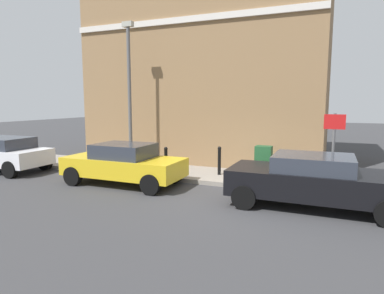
{
  "coord_description": "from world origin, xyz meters",
  "views": [
    {
      "loc": [
        -9.42,
        -2.3,
        2.79
      ],
      "look_at": [
        1.35,
        2.28,
        1.2
      ],
      "focal_mm": 31.29,
      "sensor_mm": 36.0,
      "label": 1
    }
  ],
  "objects_px": {
    "car_black": "(314,180)",
    "utility_cabinet": "(263,164)",
    "bollard_far_kerb": "(166,160)",
    "street_sign": "(334,140)",
    "bollard_near_cabinet": "(219,160)",
    "lamppost": "(129,89)",
    "car_yellow": "(124,163)",
    "car_white": "(2,153)"
  },
  "relations": [
    {
      "from": "bollard_far_kerb",
      "to": "car_white",
      "type": "bearing_deg",
      "value": 100.63
    },
    {
      "from": "utility_cabinet",
      "to": "bollard_near_cabinet",
      "type": "height_order",
      "value": "utility_cabinet"
    },
    {
      "from": "bollard_far_kerb",
      "to": "street_sign",
      "type": "bearing_deg",
      "value": -87.55
    },
    {
      "from": "lamppost",
      "to": "bollard_near_cabinet",
      "type": "bearing_deg",
      "value": -90.59
    },
    {
      "from": "car_yellow",
      "to": "bollard_near_cabinet",
      "type": "distance_m",
      "value": 3.41
    },
    {
      "from": "car_yellow",
      "to": "bollard_far_kerb",
      "type": "xyz_separation_m",
      "value": [
        1.22,
        -0.97,
        -0.02
      ]
    },
    {
      "from": "car_yellow",
      "to": "utility_cabinet",
      "type": "xyz_separation_m",
      "value": [
        1.98,
        -4.31,
        -0.04
      ]
    },
    {
      "from": "car_black",
      "to": "utility_cabinet",
      "type": "relative_size",
      "value": 3.83
    },
    {
      "from": "lamppost",
      "to": "car_yellow",
      "type": "bearing_deg",
      "value": -152.48
    },
    {
      "from": "bollard_near_cabinet",
      "to": "lamppost",
      "type": "xyz_separation_m",
      "value": [
        0.04,
        3.8,
        2.6
      ]
    },
    {
      "from": "utility_cabinet",
      "to": "lamppost",
      "type": "relative_size",
      "value": 0.2
    },
    {
      "from": "bollard_near_cabinet",
      "to": "bollard_far_kerb",
      "type": "distance_m",
      "value": 1.93
    },
    {
      "from": "car_yellow",
      "to": "street_sign",
      "type": "height_order",
      "value": "street_sign"
    },
    {
      "from": "car_yellow",
      "to": "lamppost",
      "type": "height_order",
      "value": "lamppost"
    },
    {
      "from": "utility_cabinet",
      "to": "bollard_near_cabinet",
      "type": "xyz_separation_m",
      "value": [
        0.1,
        1.61,
        0.02
      ]
    },
    {
      "from": "utility_cabinet",
      "to": "bollard_far_kerb",
      "type": "xyz_separation_m",
      "value": [
        -0.76,
        3.34,
        0.02
      ]
    },
    {
      "from": "car_white",
      "to": "lamppost",
      "type": "relative_size",
      "value": 0.71
    },
    {
      "from": "car_yellow",
      "to": "car_white",
      "type": "height_order",
      "value": "car_yellow"
    },
    {
      "from": "bollard_far_kerb",
      "to": "street_sign",
      "type": "distance_m",
      "value": 5.6
    },
    {
      "from": "car_white",
      "to": "bollard_far_kerb",
      "type": "xyz_separation_m",
      "value": [
        1.27,
        -6.79,
        -0.03
      ]
    },
    {
      "from": "car_white",
      "to": "bollard_near_cabinet",
      "type": "distance_m",
      "value": 8.79
    },
    {
      "from": "lamppost",
      "to": "car_white",
      "type": "bearing_deg",
      "value": 114.79
    },
    {
      "from": "car_black",
      "to": "bollard_far_kerb",
      "type": "distance_m",
      "value": 5.25
    },
    {
      "from": "car_black",
      "to": "car_yellow",
      "type": "height_order",
      "value": "car_black"
    },
    {
      "from": "car_white",
      "to": "bollard_far_kerb",
      "type": "distance_m",
      "value": 6.91
    },
    {
      "from": "car_yellow",
      "to": "utility_cabinet",
      "type": "distance_m",
      "value": 4.74
    },
    {
      "from": "car_black",
      "to": "utility_cabinet",
      "type": "height_order",
      "value": "car_black"
    },
    {
      "from": "utility_cabinet",
      "to": "bollard_near_cabinet",
      "type": "distance_m",
      "value": 1.62
    },
    {
      "from": "car_white",
      "to": "utility_cabinet",
      "type": "distance_m",
      "value": 10.34
    },
    {
      "from": "bollard_far_kerb",
      "to": "utility_cabinet",
      "type": "bearing_deg",
      "value": -77.11
    },
    {
      "from": "bollard_near_cabinet",
      "to": "car_yellow",
      "type": "bearing_deg",
      "value": 127.66
    },
    {
      "from": "car_yellow",
      "to": "car_white",
      "type": "bearing_deg",
      "value": 0.34
    },
    {
      "from": "utility_cabinet",
      "to": "street_sign",
      "type": "xyz_separation_m",
      "value": [
        -0.53,
        -2.17,
        0.98
      ]
    },
    {
      "from": "car_yellow",
      "to": "lamppost",
      "type": "xyz_separation_m",
      "value": [
        2.12,
        1.11,
        2.58
      ]
    },
    {
      "from": "car_yellow",
      "to": "bollard_far_kerb",
      "type": "distance_m",
      "value": 1.56
    },
    {
      "from": "bollard_near_cabinet",
      "to": "utility_cabinet",
      "type": "bearing_deg",
      "value": -93.55
    },
    {
      "from": "car_black",
      "to": "car_white",
      "type": "xyz_separation_m",
      "value": [
        0.07,
        11.87,
        -0.01
      ]
    },
    {
      "from": "street_sign",
      "to": "lamppost",
      "type": "xyz_separation_m",
      "value": [
        0.67,
        7.59,
        1.64
      ]
    },
    {
      "from": "car_yellow",
      "to": "lamppost",
      "type": "bearing_deg",
      "value": -62.7
    },
    {
      "from": "bollard_near_cabinet",
      "to": "car_black",
      "type": "bearing_deg",
      "value": -123.45
    },
    {
      "from": "car_yellow",
      "to": "street_sign",
      "type": "relative_size",
      "value": 1.77
    },
    {
      "from": "street_sign",
      "to": "lamppost",
      "type": "bearing_deg",
      "value": 84.96
    }
  ]
}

